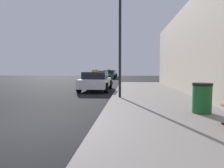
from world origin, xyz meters
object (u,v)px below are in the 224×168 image
at_px(car_green, 109,74).
at_px(car_silver, 111,74).
at_px(car_black, 100,76).
at_px(trash_bin, 202,98).
at_px(street_lamp, 120,27).
at_px(car_white, 96,81).

height_order(car_green, car_silver, car_green).
bearing_deg(car_black, trash_bin, -71.71).
distance_m(street_lamp, car_silver, 27.38).
distance_m(car_black, car_silver, 13.80).
relative_size(trash_bin, street_lamp, 0.19).
bearing_deg(street_lamp, car_green, 96.93).
height_order(street_lamp, car_white, street_lamp).
xyz_separation_m(street_lamp, car_green, (-2.55, 21.00, -2.74)).
distance_m(street_lamp, car_black, 13.87).
relative_size(car_black, car_silver, 1.05).
bearing_deg(car_silver, car_green, -87.61).
relative_size(car_black, car_green, 1.08).
bearing_deg(trash_bin, street_lamp, 129.24).
height_order(car_white, car_green, same).
distance_m(street_lamp, car_green, 21.33).
distance_m(car_black, car_green, 7.71).
relative_size(trash_bin, car_green, 0.22).
height_order(trash_bin, car_white, car_white).
height_order(car_white, car_black, car_white).
relative_size(street_lamp, car_green, 1.19).
bearing_deg(car_silver, car_white, -87.52).
bearing_deg(trash_bin, car_green, 102.03).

